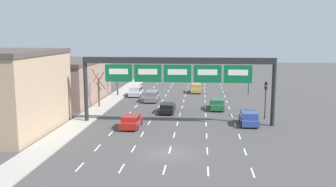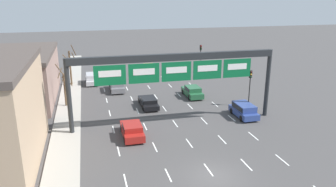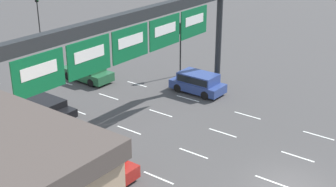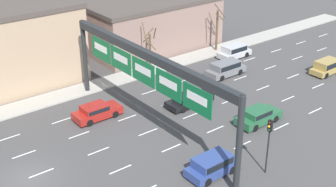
{
  "view_description": "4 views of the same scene",
  "coord_description": "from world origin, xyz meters",
  "px_view_note": "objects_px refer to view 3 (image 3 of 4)",
  "views": [
    {
      "loc": [
        2.73,
        -30.96,
        10.12
      ],
      "look_at": [
        -0.79,
        7.71,
        4.02
      ],
      "focal_mm": 40.0,
      "sensor_mm": 36.0,
      "label": 1
    },
    {
      "loc": [
        -8.76,
        -20.63,
        13.36
      ],
      "look_at": [
        -1.31,
        8.98,
        4.09
      ],
      "focal_mm": 35.0,
      "sensor_mm": 36.0,
      "label": 2
    },
    {
      "loc": [
        -19.97,
        -7.26,
        13.47
      ],
      "look_at": [
        1.7,
        9.14,
        2.45
      ],
      "focal_mm": 50.0,
      "sensor_mm": 36.0,
      "label": 3
    },
    {
      "loc": [
        29.09,
        -9.57,
        20.75
      ],
      "look_at": [
        2.14,
        11.56,
        4.4
      ],
      "focal_mm": 50.0,
      "sensor_mm": 36.0,
      "label": 4
    }
  ],
  "objects_px": {
    "suv_blue": "(198,82)",
    "car_red": "(98,162)",
    "sign_gantry": "(127,36)",
    "traffic_light_near_gantry": "(181,38)",
    "traffic_light_mid_block": "(37,7)",
    "car_black": "(44,106)",
    "car_green": "(87,71)"
  },
  "relations": [
    {
      "from": "sign_gantry",
      "to": "car_green",
      "type": "relative_size",
      "value": 4.85
    },
    {
      "from": "sign_gantry",
      "to": "car_black",
      "type": "xyz_separation_m",
      "value": [
        -1.75,
        6.24,
        -5.6
      ]
    },
    {
      "from": "traffic_light_near_gantry",
      "to": "traffic_light_mid_block",
      "type": "bearing_deg",
      "value": 89.3
    },
    {
      "from": "car_black",
      "to": "car_red",
      "type": "relative_size",
      "value": 1.09
    },
    {
      "from": "traffic_light_near_gantry",
      "to": "traffic_light_mid_block",
      "type": "xyz_separation_m",
      "value": [
        0.23,
        18.66,
        0.26
      ]
    },
    {
      "from": "traffic_light_mid_block",
      "to": "sign_gantry",
      "type": "bearing_deg",
      "value": -115.69
    },
    {
      "from": "suv_blue",
      "to": "car_red",
      "type": "height_order",
      "value": "suv_blue"
    },
    {
      "from": "car_green",
      "to": "car_red",
      "type": "bearing_deg",
      "value": -131.66
    },
    {
      "from": "sign_gantry",
      "to": "traffic_light_near_gantry",
      "type": "distance_m",
      "value": 11.42
    },
    {
      "from": "car_green",
      "to": "car_black",
      "type": "bearing_deg",
      "value": -158.32
    },
    {
      "from": "traffic_light_near_gantry",
      "to": "sign_gantry",
      "type": "bearing_deg",
      "value": -161.4
    },
    {
      "from": "sign_gantry",
      "to": "car_green",
      "type": "bearing_deg",
      "value": 61.38
    },
    {
      "from": "suv_blue",
      "to": "traffic_light_near_gantry",
      "type": "relative_size",
      "value": 0.92
    },
    {
      "from": "car_green",
      "to": "car_red",
      "type": "relative_size",
      "value": 1.0
    },
    {
      "from": "traffic_light_mid_block",
      "to": "traffic_light_near_gantry",
      "type": "bearing_deg",
      "value": -90.7
    },
    {
      "from": "sign_gantry",
      "to": "suv_blue",
      "type": "bearing_deg",
      "value": 1.31
    },
    {
      "from": "traffic_light_near_gantry",
      "to": "suv_blue",
      "type": "bearing_deg",
      "value": -125.17
    },
    {
      "from": "suv_blue",
      "to": "car_red",
      "type": "distance_m",
      "value": 13.27
    },
    {
      "from": "suv_blue",
      "to": "car_black",
      "type": "bearing_deg",
      "value": 148.42
    },
    {
      "from": "car_red",
      "to": "traffic_light_mid_block",
      "type": "distance_m",
      "value": 29.06
    },
    {
      "from": "sign_gantry",
      "to": "traffic_light_near_gantry",
      "type": "height_order",
      "value": "sign_gantry"
    },
    {
      "from": "traffic_light_near_gantry",
      "to": "traffic_light_mid_block",
      "type": "distance_m",
      "value": 18.67
    },
    {
      "from": "car_black",
      "to": "traffic_light_mid_block",
      "type": "bearing_deg",
      "value": 52.08
    },
    {
      "from": "suv_blue",
      "to": "car_red",
      "type": "relative_size",
      "value": 0.93
    },
    {
      "from": "sign_gantry",
      "to": "suv_blue",
      "type": "distance_m",
      "value": 9.73
    },
    {
      "from": "suv_blue",
      "to": "car_black",
      "type": "relative_size",
      "value": 0.85
    },
    {
      "from": "traffic_light_mid_block",
      "to": "car_green",
      "type": "bearing_deg",
      "value": -113.66
    },
    {
      "from": "car_black",
      "to": "sign_gantry",
      "type": "bearing_deg",
      "value": -74.34
    },
    {
      "from": "car_green",
      "to": "traffic_light_near_gantry",
      "type": "height_order",
      "value": "traffic_light_near_gantry"
    },
    {
      "from": "sign_gantry",
      "to": "traffic_light_near_gantry",
      "type": "xyz_separation_m",
      "value": [
        10.44,
        3.51,
        -3.03
      ]
    },
    {
      "from": "suv_blue",
      "to": "car_red",
      "type": "xyz_separation_m",
      "value": [
        -13.06,
        -2.35,
        -0.13
      ]
    },
    {
      "from": "sign_gantry",
      "to": "traffic_light_mid_block",
      "type": "height_order",
      "value": "sign_gantry"
    }
  ]
}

